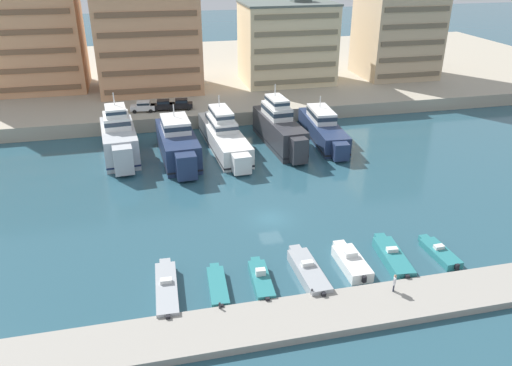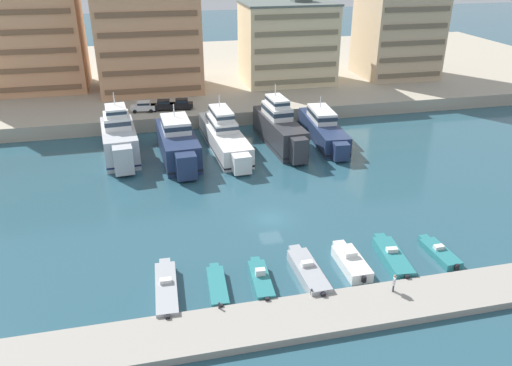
# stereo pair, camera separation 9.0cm
# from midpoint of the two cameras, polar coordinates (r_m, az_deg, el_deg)

# --- Properties ---
(ground_plane) EXTENTS (400.00, 400.00, 0.00)m
(ground_plane) POSITION_cam_midpoint_polar(r_m,az_deg,el_deg) (56.81, 1.67, -4.13)
(ground_plane) COLOR #285160
(quay_promenade) EXTENTS (180.00, 70.00, 2.31)m
(quay_promenade) POSITION_cam_midpoint_polar(r_m,az_deg,el_deg) (119.02, -6.69, 12.31)
(quay_promenade) COLOR #ADA38E
(quay_promenade) RESTS_ON ground
(pier_dock) EXTENTS (120.00, 5.05, 0.68)m
(pier_dock) POSITION_cam_midpoint_polar(r_m,az_deg,el_deg) (43.28, 7.52, -14.66)
(pier_dock) COLOR #9E998E
(pier_dock) RESTS_ON ground
(yacht_silver_far_left) EXTENTS (5.68, 15.36, 9.14)m
(yacht_silver_far_left) POSITION_cam_midpoint_polar(r_m,az_deg,el_deg) (74.89, -15.40, 4.84)
(yacht_silver_far_left) COLOR silver
(yacht_silver_far_left) RESTS_ON ground
(yacht_navy_left) EXTENTS (5.54, 17.40, 7.45)m
(yacht_navy_left) POSITION_cam_midpoint_polar(r_m,az_deg,el_deg) (72.90, -8.97, 4.51)
(yacht_navy_left) COLOR navy
(yacht_navy_left) RESTS_ON ground
(yacht_white_mid_left) EXTENTS (5.57, 21.57, 7.54)m
(yacht_white_mid_left) POSITION_cam_midpoint_polar(r_m,az_deg,el_deg) (76.16, -3.74, 5.49)
(yacht_white_mid_left) COLOR white
(yacht_white_mid_left) RESTS_ON ground
(yacht_charcoal_center_left) EXTENTS (4.99, 17.84, 9.04)m
(yacht_charcoal_center_left) POSITION_cam_midpoint_polar(r_m,az_deg,el_deg) (77.00, 2.63, 6.29)
(yacht_charcoal_center_left) COLOR #333338
(yacht_charcoal_center_left) RESTS_ON ground
(yacht_navy_center) EXTENTS (5.03, 19.11, 6.44)m
(yacht_navy_center) POSITION_cam_midpoint_polar(r_m,az_deg,el_deg) (80.15, 7.63, 6.20)
(yacht_navy_center) COLOR navy
(yacht_navy_center) RESTS_ON ground
(motorboat_grey_far_left) EXTENTS (2.11, 8.59, 1.35)m
(motorboat_grey_far_left) POSITION_cam_midpoint_polar(r_m,az_deg,el_deg) (45.97, -10.23, -11.86)
(motorboat_grey_far_left) COLOR #9EA3A8
(motorboat_grey_far_left) RESTS_ON ground
(motorboat_teal_left) EXTENTS (1.86, 6.51, 0.85)m
(motorboat_teal_left) POSITION_cam_midpoint_polar(r_m,az_deg,el_deg) (45.87, -4.46, -11.73)
(motorboat_teal_left) COLOR teal
(motorboat_teal_left) RESTS_ON ground
(motorboat_teal_mid_left) EXTENTS (1.92, 6.59, 1.51)m
(motorboat_teal_mid_left) POSITION_cam_midpoint_polar(r_m,az_deg,el_deg) (46.37, 0.52, -11.03)
(motorboat_teal_mid_left) COLOR teal
(motorboat_teal_mid_left) RESTS_ON ground
(motorboat_grey_center_left) EXTENTS (2.25, 8.06, 1.50)m
(motorboat_grey_center_left) POSITION_cam_midpoint_polar(r_m,az_deg,el_deg) (47.53, 5.92, -10.06)
(motorboat_grey_center_left) COLOR #9EA3A8
(motorboat_grey_center_left) RESTS_ON ground
(motorboat_white_center) EXTENTS (2.18, 6.49, 1.59)m
(motorboat_white_center) POSITION_cam_midpoint_polar(r_m,az_deg,el_deg) (49.46, 10.74, -8.84)
(motorboat_white_center) COLOR white
(motorboat_white_center) RESTS_ON ground
(motorboat_teal_center_right) EXTENTS (2.59, 7.64, 1.40)m
(motorboat_teal_center_right) POSITION_cam_midpoint_polar(r_m,az_deg,el_deg) (51.10, 15.27, -8.17)
(motorboat_teal_center_right) COLOR teal
(motorboat_teal_center_right) RESTS_ON ground
(motorboat_teal_mid_right) EXTENTS (2.00, 6.04, 1.06)m
(motorboat_teal_mid_right) POSITION_cam_midpoint_polar(r_m,az_deg,el_deg) (53.55, 20.17, -7.43)
(motorboat_teal_mid_right) COLOR teal
(motorboat_teal_mid_right) RESTS_ON ground
(car_white_far_left) EXTENTS (4.26, 2.27, 1.80)m
(car_white_far_left) POSITION_cam_midpoint_polar(r_m,az_deg,el_deg) (88.13, -12.82, 8.56)
(car_white_far_left) COLOR white
(car_white_far_left) RESTS_ON quay_promenade
(car_black_left) EXTENTS (4.20, 2.13, 1.80)m
(car_black_left) POSITION_cam_midpoint_polar(r_m,az_deg,el_deg) (88.23, -10.63, 8.78)
(car_black_left) COLOR black
(car_black_left) RESTS_ON quay_promenade
(car_black_mid_left) EXTENTS (4.26, 2.27, 1.80)m
(car_black_mid_left) POSITION_cam_midpoint_polar(r_m,az_deg,el_deg) (88.30, -8.60, 8.94)
(car_black_mid_left) COLOR black
(car_black_mid_left) RESTS_ON quay_promenade
(apartment_block_far_left) EXTENTS (22.29, 13.04, 26.15)m
(apartment_block_far_left) POSITION_cam_midpoint_polar(r_m,az_deg,el_deg) (107.27, -25.44, 15.91)
(apartment_block_far_left) COLOR tan
(apartment_block_far_left) RESTS_ON quay_promenade
(apartment_block_left) EXTENTS (19.34, 14.13, 22.40)m
(apartment_block_left) POSITION_cam_midpoint_polar(r_m,az_deg,el_deg) (100.32, -12.28, 16.10)
(apartment_block_left) COLOR tan
(apartment_block_left) RESTS_ON quay_promenade
(apartment_block_mid_left) EXTENTS (18.22, 13.36, 17.72)m
(apartment_block_mid_left) POSITION_cam_midpoint_polar(r_m,az_deg,el_deg) (105.24, 3.51, 15.74)
(apartment_block_mid_left) COLOR beige
(apartment_block_mid_left) RESTS_ON quay_promenade
(apartment_block_center_left) EXTENTS (15.39, 14.30, 24.95)m
(apartment_block_center_left) POSITION_cam_midpoint_polar(r_m,az_deg,el_deg) (113.93, 15.96, 17.46)
(apartment_block_center_left) COLOR #C6AD89
(apartment_block_center_left) RESTS_ON quay_promenade
(pedestrian_near_edge) EXTENTS (0.45, 0.58, 1.73)m
(pedestrian_near_edge) POSITION_cam_midpoint_polar(r_m,az_deg,el_deg) (45.78, 15.49, -10.79)
(pedestrian_near_edge) COLOR #282D3D
(pedestrian_near_edge) RESTS_ON pier_dock
(bollard_west) EXTENTS (0.20, 0.20, 0.61)m
(bollard_west) POSITION_cam_midpoint_polar(r_m,az_deg,el_deg) (42.90, -4.23, -13.75)
(bollard_west) COLOR #2D2D33
(bollard_west) RESTS_ON pier_dock
(bollard_west_mid) EXTENTS (0.20, 0.20, 0.61)m
(bollard_west_mid) POSITION_cam_midpoint_polar(r_m,az_deg,el_deg) (44.47, 6.34, -12.22)
(bollard_west_mid) COLOR #2D2D33
(bollard_west_mid) RESTS_ON pier_dock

